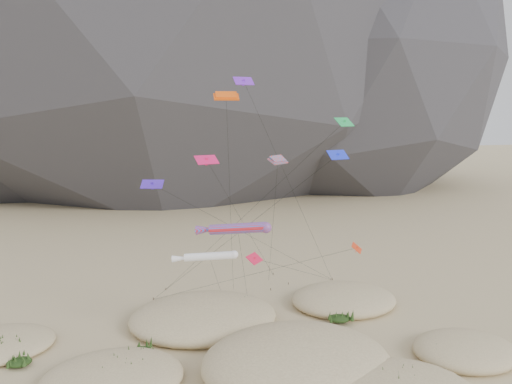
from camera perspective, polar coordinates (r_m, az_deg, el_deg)
dunes at (r=45.68m, az=-1.18°, el=-19.11°), size 52.50×36.46×4.52m
dune_grass at (r=45.35m, az=0.42°, el=-19.21°), size 41.12×28.74×1.52m
kite_stakes at (r=64.67m, az=-2.24°, el=-10.93°), size 23.75×6.91×0.30m
rainbow_tube_kite at (r=45.64m, az=-2.41°, el=-4.20°), size 7.91×15.51×12.63m
white_tube_kite at (r=47.83m, az=-5.68°, el=-7.36°), size 7.10×14.74×9.44m
orange_parafoil at (r=50.86m, az=-3.41°, el=10.58°), size 3.94×10.55×24.40m
multi_parafoil at (r=46.96m, az=2.50°, el=3.40°), size 5.22×18.26×18.36m
delta_kites at (r=49.16m, az=1.74°, el=2.13°), size 24.99×23.17×25.85m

